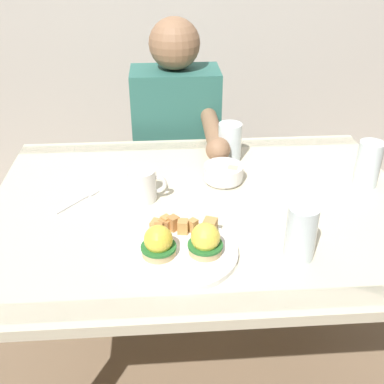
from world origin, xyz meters
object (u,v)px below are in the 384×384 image
(coffee_mug, at_px, (143,184))
(diner_person, at_px, (177,145))
(eggs_benedict_plate, at_px, (182,245))
(dining_table, at_px, (201,234))
(fruit_bowl, at_px, (224,173))
(fork, at_px, (80,200))
(water_glass_far, at_px, (368,167))
(water_glass_extra, at_px, (230,145))
(water_glass_near, at_px, (301,236))

(coffee_mug, xyz_separation_m, diner_person, (0.12, 0.57, -0.14))
(eggs_benedict_plate, height_order, diner_person, diner_person)
(dining_table, bearing_deg, fruit_bowl, 57.76)
(fork, xyz_separation_m, water_glass_far, (0.85, 0.04, 0.06))
(fruit_bowl, xyz_separation_m, water_glass_extra, (0.04, 0.15, 0.03))
(fruit_bowl, relative_size, water_glass_far, 0.86)
(eggs_benedict_plate, xyz_separation_m, fork, (-0.28, 0.27, -0.02))
(dining_table, distance_m, diner_person, 0.60)
(water_glass_extra, xyz_separation_m, diner_person, (-0.16, 0.33, -0.14))
(fruit_bowl, xyz_separation_m, fork, (-0.43, -0.08, -0.03))
(fruit_bowl, bearing_deg, coffee_mug, -159.68)
(diner_person, bearing_deg, fruit_bowl, -75.54)
(fork, bearing_deg, water_glass_extra, 26.43)
(water_glass_near, xyz_separation_m, water_glass_far, (0.30, 0.33, 0.00))
(coffee_mug, distance_m, water_glass_near, 0.47)
(fruit_bowl, height_order, water_glass_near, water_glass_near)
(fruit_bowl, distance_m, diner_person, 0.51)
(eggs_benedict_plate, height_order, water_glass_far, water_glass_far)
(dining_table, bearing_deg, water_glass_far, 8.83)
(eggs_benedict_plate, bearing_deg, fork, 136.00)
(coffee_mug, bearing_deg, fork, 177.79)
(fruit_bowl, bearing_deg, water_glass_far, -6.29)
(water_glass_extra, bearing_deg, coffee_mug, -139.75)
(water_glass_near, height_order, water_glass_far, water_glass_far)
(dining_table, height_order, eggs_benedict_plate, eggs_benedict_plate)
(fork, bearing_deg, coffee_mug, -2.21)
(eggs_benedict_plate, xyz_separation_m, water_glass_far, (0.57, 0.31, 0.03))
(fork, height_order, water_glass_near, water_glass_near)
(diner_person, bearing_deg, coffee_mug, -102.08)
(fork, bearing_deg, water_glass_far, 2.43)
(dining_table, xyz_separation_m, water_glass_far, (0.51, 0.08, 0.17))
(eggs_benedict_plate, relative_size, fruit_bowl, 2.25)
(coffee_mug, bearing_deg, dining_table, -12.09)
(water_glass_near, distance_m, diner_person, 0.91)
(eggs_benedict_plate, bearing_deg, diner_person, 88.33)
(coffee_mug, distance_m, water_glass_extra, 0.37)
(fruit_bowl, relative_size, water_glass_near, 0.87)
(water_glass_far, bearing_deg, water_glass_near, -131.54)
(coffee_mug, height_order, water_glass_near, water_glass_near)
(water_glass_far, bearing_deg, diner_person, 136.42)
(water_glass_far, distance_m, water_glass_extra, 0.43)
(diner_person, bearing_deg, eggs_benedict_plate, -91.67)
(coffee_mug, relative_size, water_glass_extra, 0.86)
(water_glass_near, xyz_separation_m, diner_person, (-0.25, 0.86, -0.15))
(fork, distance_m, water_glass_far, 0.86)
(coffee_mug, relative_size, water_glass_far, 0.80)
(water_glass_near, relative_size, diner_person, 0.12)
(dining_table, relative_size, water_glass_near, 8.70)
(coffee_mug, height_order, diner_person, diner_person)
(fork, bearing_deg, water_glass_near, -28.15)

